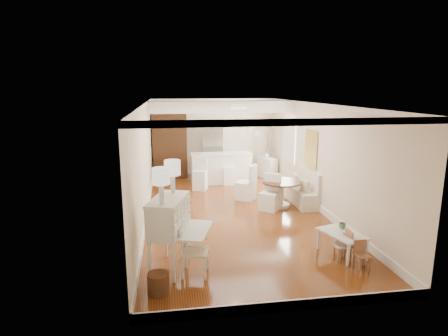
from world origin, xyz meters
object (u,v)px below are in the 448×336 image
object	(u,v)px
wicker_basket	(158,284)
slip_chair_near	(270,192)
kids_table	(341,244)
kids_chair_b	(342,245)
fridge	(223,152)
bar_stool_left	(200,174)
gustavian_armchair	(195,251)
kids_chair_c	(362,255)
bar_stool_right	(228,170)
secretary_bureau	(169,234)
slip_chair_far	(246,182)
sideboard	(267,168)
breakfast_counter	(221,168)
kids_chair_a	(342,248)
dining_table	(281,194)
pantry_cabinet	(170,146)

from	to	relation	value
wicker_basket	slip_chair_near	bearing A→B (deg)	53.01
kids_table	kids_chair_b	bearing A→B (deg)	-111.81
fridge	bar_stool_left	bearing A→B (deg)	-118.54
gustavian_armchair	kids_chair_c	distance (m)	2.99
gustavian_armchair	bar_stool_right	size ratio (longest dim) A/B	0.89
kids_table	bar_stool_right	size ratio (longest dim) A/B	0.94
secretary_bureau	fridge	xyz separation A→B (m)	(1.99, 7.03, 0.24)
kids_table	slip_chair_far	world-z (taller)	slip_chair_far
sideboard	bar_stool_right	bearing A→B (deg)	-178.55
wicker_basket	kids_chair_b	distance (m)	3.48
breakfast_counter	kids_chair_c	bearing A→B (deg)	-75.97
bar_stool_right	fridge	bearing A→B (deg)	80.39
kids_chair_a	slip_chair_far	size ratio (longest dim) A/B	0.49
kids_chair_a	breakfast_counter	distance (m)	6.30
fridge	dining_table	bearing A→B (deg)	-75.04
kids_chair_b	sideboard	world-z (taller)	sideboard
secretary_bureau	kids_chair_c	xyz separation A→B (m)	(3.41, -0.51, -0.41)
kids_chair_a	gustavian_armchair	bearing A→B (deg)	-100.67
wicker_basket	kids_chair_c	distance (m)	3.62
wicker_basket	gustavian_armchair	bearing A→B (deg)	41.49
pantry_cabinet	sideboard	world-z (taller)	pantry_cabinet
kids_chair_c	bar_stool_left	world-z (taller)	bar_stool_left
slip_chair_far	fridge	xyz separation A→B (m)	(-0.24, 3.03, 0.39)
secretary_bureau	kids_table	bearing A→B (deg)	18.14
kids_chair_b	slip_chair_near	size ratio (longest dim) A/B	0.62
kids_chair_b	dining_table	world-z (taller)	dining_table
kids_chair_a	bar_stool_left	size ratio (longest dim) A/B	0.50
pantry_cabinet	slip_chair_near	bearing A→B (deg)	-58.06
gustavian_armchair	dining_table	bearing A→B (deg)	-24.85
gustavian_armchair	sideboard	xyz separation A→B (m)	(3.10, 6.79, -0.06)
kids_chair_b	pantry_cabinet	distance (m)	7.89
gustavian_armchair	pantry_cabinet	bearing A→B (deg)	15.01
kids_table	slip_chair_near	size ratio (longest dim) A/B	0.96
secretary_bureau	slip_chair_near	size ratio (longest dim) A/B	1.39
slip_chair_near	bar_stool_left	world-z (taller)	bar_stool_left
dining_table	fridge	size ratio (longest dim) A/B	0.59
kids_table	fridge	distance (m)	7.13
kids_chair_c	breakfast_counter	xyz separation A→B (m)	(-1.62, 6.50, 0.26)
kids_chair_b	bar_stool_right	distance (m)	6.04
gustavian_armchair	breakfast_counter	xyz separation A→B (m)	(1.36, 6.26, 0.08)
slip_chair_far	pantry_cabinet	size ratio (longest dim) A/B	0.45
dining_table	slip_chair_near	world-z (taller)	slip_chair_near
wicker_basket	kids_chair_c	world-z (taller)	kids_chair_c
kids_chair_b	slip_chair_far	bearing A→B (deg)	-165.26
secretary_bureau	kids_chair_b	distance (m)	3.25
secretary_bureau	dining_table	distance (m)	4.38
wicker_basket	kids_table	distance (m)	3.60
dining_table	breakfast_counter	size ratio (longest dim) A/B	0.52
kids_chair_a	kids_chair_b	world-z (taller)	kids_chair_b
breakfast_counter	kids_chair_b	bearing A→B (deg)	-76.84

